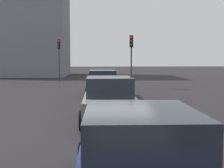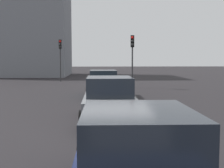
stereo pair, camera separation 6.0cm
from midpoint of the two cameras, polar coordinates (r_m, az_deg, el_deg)
name	(u,v)px [view 2 (the right image)]	position (r m, az deg, el deg)	size (l,w,h in m)	color
ground_plane	(112,130)	(9.62, 0.22, -9.07)	(160.00, 160.00, 0.20)	black
car_teal_lead	(103,83)	(17.60, -1.66, 0.10)	(4.55, 1.98, 1.57)	#19606B
car_grey_second	(109,100)	(10.28, -0.37, -3.24)	(4.16, 1.99, 1.61)	slate
car_navy_third	(136,162)	(4.36, 5.23, -14.98)	(4.21, 2.00, 1.53)	#141E4C
traffic_light_near_left	(60,52)	(29.30, -10.06, 6.29)	(0.33, 0.30, 4.15)	#2D2D30
traffic_light_near_right	(132,50)	(22.34, 4.09, 6.62)	(0.32, 0.30, 4.03)	#2D2D30
building_facade_left	(26,21)	(41.70, -16.38, 11.82)	(10.44, 11.16, 14.80)	slate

